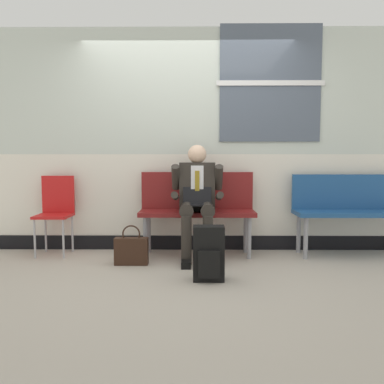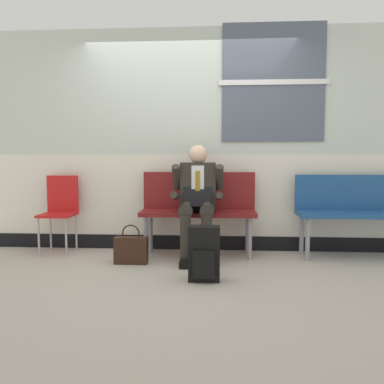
# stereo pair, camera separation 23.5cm
# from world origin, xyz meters

# --- Properties ---
(ground_plane) EXTENTS (18.00, 18.00, 0.00)m
(ground_plane) POSITION_xyz_m (0.00, 0.00, 0.00)
(ground_plane) COLOR #B2A899
(station_wall) EXTENTS (5.18, 0.16, 2.68)m
(station_wall) POSITION_xyz_m (0.02, 0.70, 1.33)
(station_wall) COLOR beige
(station_wall) RESTS_ON ground
(bench_with_person) EXTENTS (1.31, 0.42, 0.95)m
(bench_with_person) POSITION_xyz_m (0.11, 0.43, 0.57)
(bench_with_person) COLOR maroon
(bench_with_person) RESTS_ON ground
(bench_empty) EXTENTS (1.28, 0.42, 0.93)m
(bench_empty) POSITION_xyz_m (1.88, 0.42, 0.56)
(bench_empty) COLOR navy
(bench_empty) RESTS_ON ground
(person_seated) EXTENTS (0.57, 0.70, 1.27)m
(person_seated) POSITION_xyz_m (0.11, 0.22, 0.68)
(person_seated) COLOR #2D2823
(person_seated) RESTS_ON ground
(backpack) EXTENTS (0.28, 0.21, 0.50)m
(backpack) POSITION_xyz_m (0.22, -0.58, 0.24)
(backpack) COLOR black
(backpack) RESTS_ON ground
(handbag) EXTENTS (0.35, 0.11, 0.42)m
(handbag) POSITION_xyz_m (-0.58, -0.05, 0.15)
(handbag) COLOR #331E14
(handbag) RESTS_ON ground
(folding_chair) EXTENTS (0.38, 0.38, 0.91)m
(folding_chair) POSITION_xyz_m (-1.54, 0.44, 0.55)
(folding_chair) COLOR red
(folding_chair) RESTS_ON ground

